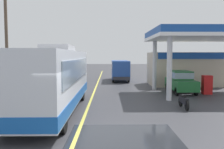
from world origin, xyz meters
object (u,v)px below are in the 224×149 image
at_px(pedestrian_near_pump, 188,81).
at_px(car_at_pump, 181,80).
at_px(coach_bus_main, 55,80).
at_px(cyclist_on_shoulder, 5,102).
at_px(minibus_opposing_lane, 120,69).
at_px(motorcycle_parked_forecourt, 184,101).

bearing_deg(pedestrian_near_pump, car_at_pump, -158.87).
height_order(coach_bus_main, cyclist_on_shoulder, coach_bus_main).
height_order(car_at_pump, minibus_opposing_lane, minibus_opposing_lane).
relative_size(coach_bus_main, motorcycle_parked_forecourt, 6.13).
bearing_deg(motorcycle_parked_forecourt, cyclist_on_shoulder, -168.68).
xyz_separation_m(coach_bus_main, minibus_opposing_lane, (4.37, 16.67, -0.25)).
bearing_deg(coach_bus_main, pedestrian_near_pump, 36.23).
bearing_deg(cyclist_on_shoulder, motorcycle_parked_forecourt, 11.32).
distance_m(coach_bus_main, motorcycle_parked_forecourt, 7.46).
xyz_separation_m(minibus_opposing_lane, cyclist_on_shoulder, (-6.61, -17.94, -0.69)).
relative_size(minibus_opposing_lane, cyclist_on_shoulder, 3.37).
bearing_deg(coach_bus_main, motorcycle_parked_forecourt, 5.03).
relative_size(cyclist_on_shoulder, pedestrian_near_pump, 1.10).
distance_m(motorcycle_parked_forecourt, pedestrian_near_pump, 6.89).
xyz_separation_m(coach_bus_main, cyclist_on_shoulder, (-2.24, -1.27, -0.94)).
bearing_deg(motorcycle_parked_forecourt, coach_bus_main, -174.97).
height_order(cyclist_on_shoulder, pedestrian_near_pump, cyclist_on_shoulder).
xyz_separation_m(coach_bus_main, car_at_pump, (8.93, 6.81, -0.71)).
bearing_deg(pedestrian_near_pump, cyclist_on_shoulder, -144.97).
bearing_deg(car_at_pump, motorcycle_parked_forecourt, -104.71).
height_order(minibus_opposing_lane, motorcycle_parked_forecourt, minibus_opposing_lane).
bearing_deg(pedestrian_near_pump, minibus_opposing_lane, 119.08).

